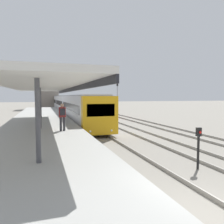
{
  "coord_description": "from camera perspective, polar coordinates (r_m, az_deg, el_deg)",
  "views": [
    {
      "loc": [
        -3.97,
        -4.19,
        3.04
      ],
      "look_at": [
        1.79,
        13.73,
        1.69
      ],
      "focal_mm": 35.0,
      "sensor_mm": 36.0,
      "label": 1
    }
  ],
  "objects": [
    {
      "name": "signal_post_near",
      "position": [
        9.8,
        21.65,
        -7.64
      ],
      "size": [
        0.2,
        0.21,
        1.75
      ],
      "color": "black",
      "rests_on": "ground_plane"
    },
    {
      "name": "train_far",
      "position": [
        51.37,
        -9.37,
        2.58
      ],
      "size": [
        2.63,
        42.86,
        3.11
      ],
      "color": "red",
      "rests_on": "ground_plane"
    },
    {
      "name": "platform_canopy",
      "position": [
        14.95,
        -18.25,
        6.36
      ],
      "size": [
        4.0,
        19.45,
        2.87
      ],
      "color": "beige",
      "rests_on": "station_platform"
    },
    {
      "name": "person_on_platform",
      "position": [
        13.52,
        -12.84,
        -0.72
      ],
      "size": [
        0.4,
        0.4,
        1.66
      ],
      "color": "#2D2D33",
      "rests_on": "station_platform"
    },
    {
      "name": "train_near",
      "position": [
        44.91,
        -12.74,
        2.38
      ],
      "size": [
        2.64,
        59.52,
        3.19
      ],
      "color": "gold",
      "rests_on": "ground_plane"
    },
    {
      "name": "track_platform_line",
      "position": [
        6.49,
        24.83,
        -23.46
      ],
      "size": [
        1.51,
        120.0,
        0.15
      ],
      "color": "gray",
      "rests_on": "ground_plane"
    },
    {
      "name": "ground_plane",
      "position": [
        6.52,
        24.81,
        -24.04
      ],
      "size": [
        240.0,
        240.0,
        0.0
      ],
      "primitive_type": "plane",
      "color": "gray"
    },
    {
      "name": "distant_domed_building",
      "position": [
        54.82,
        -16.75,
        6.15
      ],
      "size": [
        5.3,
        5.3,
        11.1
      ],
      "color": "slate",
      "rests_on": "ground_plane"
    },
    {
      "name": "signal_mast_far",
      "position": [
        39.69,
        1.4,
        4.74
      ],
      "size": [
        0.28,
        0.29,
        5.61
      ],
      "color": "gray",
      "rests_on": "ground_plane"
    }
  ]
}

